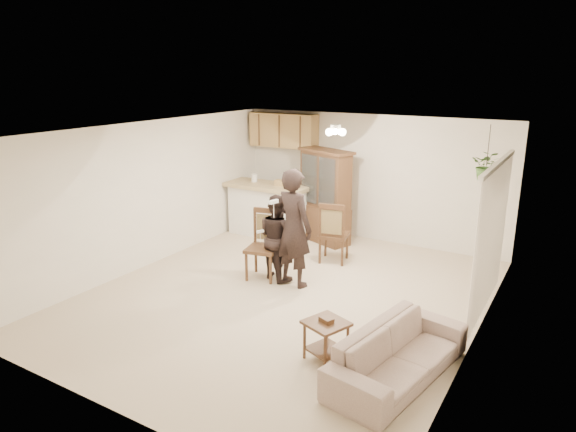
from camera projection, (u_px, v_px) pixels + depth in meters
The scene contains 23 objects.
floor at pixel (285, 295), 7.83m from camera, with size 6.50×6.50×0.00m, color #BAA98C.
ceiling at pixel (285, 131), 7.15m from camera, with size 5.50×6.50×0.02m, color white.
wall_back at pixel (370, 178), 10.17m from camera, with size 5.50×0.02×2.50m, color silver.
wall_front at pixel (106, 299), 4.81m from camera, with size 5.50×0.02×2.50m, color silver.
wall_left at pixel (149, 194), 8.85m from camera, with size 0.02×6.50×2.50m, color silver.
wall_right at pixel (482, 249), 6.13m from camera, with size 0.02×6.50×2.50m, color silver.
breakfast_bar at pixel (268, 212), 10.55m from camera, with size 1.60×0.55×1.00m, color white.
bar_top at pixel (267, 186), 10.40m from camera, with size 1.75×0.70×0.08m, color tan.
upper_cabinets at pixel (284, 130), 10.73m from camera, with size 1.50×0.34×0.70m, color olive.
vertical_blinds at pixel (491, 240), 6.93m from camera, with size 0.06×2.30×2.10m, color white, non-canonical shape.
ceiling_fixture at pixel (336, 130), 8.06m from camera, with size 0.36×0.36×0.20m, color #FFECBF, non-canonical shape.
hanging_plant at pixel (486, 166), 8.17m from camera, with size 0.43×0.37×0.48m, color #325722.
plant_cord at pixel (489, 145), 8.08m from camera, with size 0.01×0.01×0.65m, color black.
sofa at pixel (399, 347), 5.67m from camera, with size 1.87×0.73×0.73m, color #C1B19E.
adult at pixel (294, 231), 8.01m from camera, with size 0.66×0.43×1.80m, color black.
child at pixel (277, 239), 8.32m from camera, with size 0.66×0.51×1.35m, color black.
china_hutch at pixel (325, 197), 10.08m from camera, with size 1.26×0.84×1.85m.
side_table at pixel (326, 340), 6.03m from camera, with size 0.58×0.58×0.55m.
chair_bar at pixel (263, 259), 8.42m from camera, with size 0.60×0.60×1.14m.
chair_hutch_left at pixel (309, 220), 10.73m from camera, with size 0.61×0.61×1.01m.
chair_hutch_right at pixel (334, 244), 9.17m from camera, with size 0.58×0.58×1.11m.
controller_adult at pixel (274, 202), 7.55m from camera, with size 0.05×0.16×0.05m, color white.
controller_child at pixel (260, 231), 8.07m from camera, with size 0.04×0.12×0.04m, color white.
Camera 1 is at (3.73, -6.16, 3.32)m, focal length 32.00 mm.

